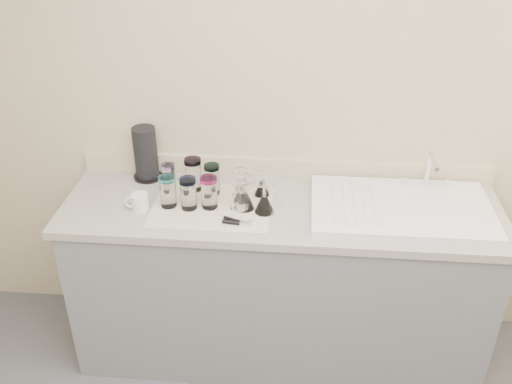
# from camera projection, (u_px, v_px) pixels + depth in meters

# --- Properties ---
(room_envelope) EXTENTS (3.54, 3.50, 2.52)m
(room_envelope) POSITION_uv_depth(u_px,v_px,m) (262.00, 240.00, 1.30)
(room_envelope) COLOR #4C4C51
(room_envelope) RESTS_ON ground
(counter_unit) EXTENTS (2.06, 0.62, 0.90)m
(counter_unit) POSITION_uv_depth(u_px,v_px,m) (279.00, 281.00, 2.90)
(counter_unit) COLOR slate
(counter_unit) RESTS_ON ground
(sink_unit) EXTENTS (0.82, 0.50, 0.22)m
(sink_unit) POSITION_uv_depth(u_px,v_px,m) (401.00, 208.00, 2.62)
(sink_unit) COLOR white
(sink_unit) RESTS_ON counter_unit
(dish_towel) EXTENTS (0.55, 0.42, 0.01)m
(dish_towel) POSITION_uv_depth(u_px,v_px,m) (212.00, 206.00, 2.66)
(dish_towel) COLOR silver
(dish_towel) RESTS_ON counter_unit
(tumbler_teal) EXTENTS (0.07, 0.07, 0.13)m
(tumbler_teal) POSITION_uv_depth(u_px,v_px,m) (169.00, 177.00, 2.76)
(tumbler_teal) COLOR white
(tumbler_teal) RESTS_ON dish_towel
(tumbler_cyan) EXTENTS (0.08, 0.08, 0.16)m
(tumbler_cyan) POSITION_uv_depth(u_px,v_px,m) (193.00, 174.00, 2.75)
(tumbler_cyan) COLOR white
(tumbler_cyan) RESTS_ON dish_towel
(tumbler_purple) EXTENTS (0.08, 0.08, 0.15)m
(tumbler_purple) POSITION_uv_depth(u_px,v_px,m) (212.00, 179.00, 2.72)
(tumbler_purple) COLOR white
(tumbler_purple) RESTS_ON dish_towel
(tumbler_magenta) EXTENTS (0.08, 0.08, 0.15)m
(tumbler_magenta) POSITION_uv_depth(u_px,v_px,m) (168.00, 191.00, 2.62)
(tumbler_magenta) COLOR white
(tumbler_magenta) RESTS_ON dish_towel
(tumbler_blue) EXTENTS (0.08, 0.08, 0.15)m
(tumbler_blue) POSITION_uv_depth(u_px,v_px,m) (188.00, 193.00, 2.60)
(tumbler_blue) COLOR white
(tumbler_blue) RESTS_ON dish_towel
(tumbler_lavender) EXTENTS (0.08, 0.08, 0.16)m
(tumbler_lavender) POSITION_uv_depth(u_px,v_px,m) (209.00, 192.00, 2.61)
(tumbler_lavender) COLOR white
(tumbler_lavender) RESTS_ON dish_towel
(goblet_back_left) EXTENTS (0.07, 0.07, 0.13)m
(goblet_back_left) POSITION_uv_depth(u_px,v_px,m) (240.00, 186.00, 2.72)
(goblet_back_left) COLOR white
(goblet_back_left) RESTS_ON dish_towel
(goblet_back_right) EXTENTS (0.07, 0.07, 0.13)m
(goblet_back_right) POSITION_uv_depth(u_px,v_px,m) (262.00, 186.00, 2.72)
(goblet_back_right) COLOR white
(goblet_back_right) RESTS_ON dish_towel
(goblet_front_left) EXTENTS (0.08, 0.08, 0.14)m
(goblet_front_left) POSITION_uv_depth(u_px,v_px,m) (239.00, 199.00, 2.62)
(goblet_front_left) COLOR white
(goblet_front_left) RESTS_ON dish_towel
(goblet_front_right) EXTENTS (0.09, 0.09, 0.16)m
(goblet_front_right) POSITION_uv_depth(u_px,v_px,m) (264.00, 202.00, 2.58)
(goblet_front_right) COLOR white
(goblet_front_right) RESTS_ON dish_towel
(goblet_extra) EXTENTS (0.09, 0.09, 0.16)m
(goblet_extra) POSITION_uv_depth(u_px,v_px,m) (245.00, 198.00, 2.61)
(goblet_extra) COLOR white
(goblet_extra) RESTS_ON dish_towel
(can_opener) EXTENTS (0.14, 0.07, 0.02)m
(can_opener) POSITION_uv_depth(u_px,v_px,m) (237.00, 222.00, 2.52)
(can_opener) COLOR silver
(can_opener) RESTS_ON dish_towel
(white_mug) EXTENTS (0.12, 0.09, 0.08)m
(white_mug) POSITION_uv_depth(u_px,v_px,m) (139.00, 202.00, 2.62)
(white_mug) COLOR white
(white_mug) RESTS_ON counter_unit
(paper_towel_roll) EXTENTS (0.15, 0.15, 0.27)m
(paper_towel_roll) POSITION_uv_depth(u_px,v_px,m) (146.00, 154.00, 2.84)
(paper_towel_roll) COLOR black
(paper_towel_roll) RESTS_ON counter_unit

